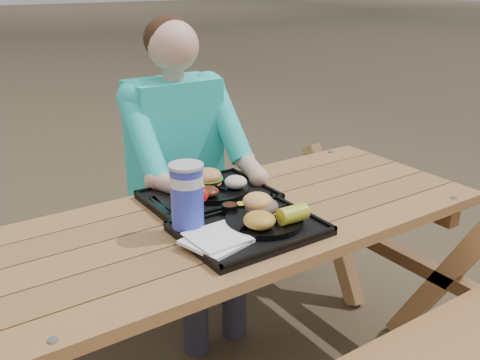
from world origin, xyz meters
TOP-DOWN VIEW (x-y plane):
  - picnic_table at (0.00, 0.00)m, footprint 1.80×1.49m
  - tray_near at (-0.05, -0.14)m, footprint 0.45×0.35m
  - tray_far at (-0.02, 0.17)m, footprint 0.45×0.35m
  - plate_near at (0.00, -0.14)m, footprint 0.26×0.26m
  - plate_far at (0.01, 0.18)m, footprint 0.26×0.26m
  - napkin_stack at (-0.20, -0.17)m, footprint 0.21×0.21m
  - soda_cup at (-0.23, -0.03)m, footprint 0.10×0.10m
  - condiment_bbq at (-0.05, -0.01)m, footprint 0.06×0.06m
  - condiment_mustard at (-0.00, -0.01)m, footprint 0.04×0.04m
  - sandwich at (0.02, -0.10)m, footprint 0.11×0.11m
  - mac_cheese at (-0.05, -0.19)m, footprint 0.10×0.10m
  - corn_cob at (0.06, -0.22)m, footprint 0.10×0.10m
  - cutlery_far at (-0.20, 0.20)m, footprint 0.03×0.16m
  - burger at (0.01, 0.23)m, footprint 0.11×0.11m
  - baked_beans at (-0.05, 0.12)m, footprint 0.08×0.08m
  - potato_salad at (0.07, 0.13)m, footprint 0.09×0.09m
  - diner at (0.06, 0.58)m, footprint 0.48×0.84m

SIDE VIEW (x-z plane):
  - picnic_table at x=0.00m, z-range 0.00..0.75m
  - diner at x=0.06m, z-range 0.00..1.28m
  - tray_near at x=-0.05m, z-range 0.75..0.77m
  - tray_far at x=-0.02m, z-range 0.75..0.77m
  - cutlery_far at x=-0.20m, z-range 0.77..0.78m
  - napkin_stack at x=-0.20m, z-range 0.77..0.79m
  - plate_near at x=0.00m, z-range 0.77..0.79m
  - plate_far at x=0.01m, z-range 0.77..0.79m
  - condiment_mustard at x=0.00m, z-range 0.77..0.80m
  - condiment_bbq at x=-0.05m, z-range 0.77..0.80m
  - baked_beans at x=-0.05m, z-range 0.79..0.83m
  - potato_salad at x=0.07m, z-range 0.79..0.84m
  - mac_cheese at x=-0.05m, z-range 0.79..0.84m
  - corn_cob at x=0.06m, z-range 0.79..0.85m
  - burger at x=0.01m, z-range 0.79..0.88m
  - sandwich at x=0.02m, z-range 0.79..0.90m
  - soda_cup at x=-0.23m, z-range 0.77..0.98m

